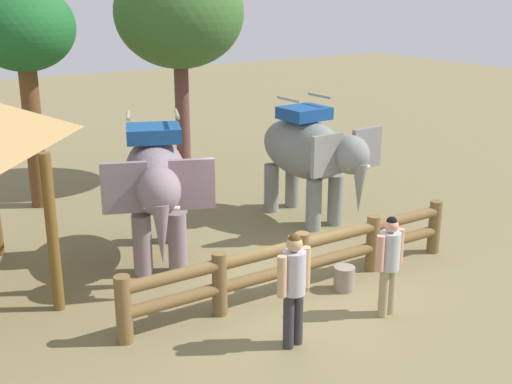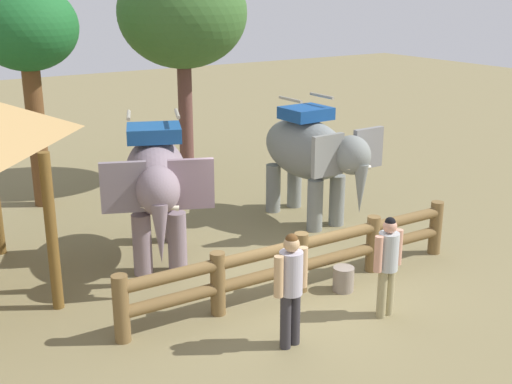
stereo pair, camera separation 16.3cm
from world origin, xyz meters
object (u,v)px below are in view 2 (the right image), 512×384
elephant_center (311,153)px  tourist_man_in_blue (291,282)px  tree_back_center (27,33)px  feed_bucket (343,279)px  log_fence (301,258)px  elephant_near_left (156,181)px  tree_far_left (182,14)px  tourist_woman_in_black (388,260)px

elephant_center → tourist_man_in_blue: 5.42m
tourist_man_in_blue → tree_back_center: size_ratio=0.34×
tree_back_center → feed_bucket: (3.04, -7.44, -3.78)m
feed_bucket → log_fence: bearing=148.3°
feed_bucket → elephant_near_left: bearing=126.4°
tourist_man_in_blue → elephant_near_left: bearing=94.3°
log_fence → feed_bucket: (0.63, -0.39, -0.39)m
tree_far_left → tree_back_center: tree_far_left is taller
elephant_near_left → elephant_center: size_ratio=1.04×
log_fence → elephant_center: elephant_center is taller
tourist_woman_in_black → feed_bucket: 1.29m
elephant_center → feed_bucket: bearing=-117.6°
log_fence → feed_bucket: log_fence is taller
tree_far_left → tourist_man_in_blue: bearing=-107.1°
tourist_woman_in_black → tourist_man_in_blue: bearing=178.1°
elephant_center → feed_bucket: elephant_center is taller
tree_far_left → elephant_near_left: bearing=-122.5°
log_fence → elephant_center: size_ratio=2.07×
elephant_near_left → tree_far_left: bearing=57.5°
tree_far_left → feed_bucket: 8.46m
tourist_woman_in_black → feed_bucket: tourist_woman_in_black is taller
elephant_near_left → elephant_center: 3.77m
tourist_woman_in_black → feed_bucket: bearing=88.8°
tourist_woman_in_black → tree_back_center: tree_back_center is taller
log_fence → elephant_near_left: 3.05m
log_fence → elephant_center: (2.27, 2.76, 0.94)m
tree_back_center → tourist_woman_in_black: bearing=-70.4°
log_fence → tree_back_center: size_ratio=1.30×
log_fence → tree_back_center: bearing=108.9°
tree_far_left → tree_back_center: (-3.79, 0.07, -0.32)m
log_fence → tourist_woman_in_black: tourist_woman_in_black is taller
tourist_woman_in_black → tree_back_center: size_ratio=0.32×
elephant_center → tourist_woman_in_black: elephant_center is taller
elephant_center → feed_bucket: 3.79m
feed_bucket → elephant_center: bearing=62.4°
tourist_woman_in_black → tree_far_left: bearing=84.7°
elephant_near_left → feed_bucket: (2.11, -2.87, -1.36)m
tree_back_center → elephant_near_left: bearing=-78.5°
tourist_man_in_blue → tree_back_center: 9.02m
tourist_man_in_blue → tree_far_left: tree_far_left is taller
elephant_near_left → tree_far_left: (2.86, 4.50, 2.73)m
feed_bucket → tree_far_left: bearing=84.2°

